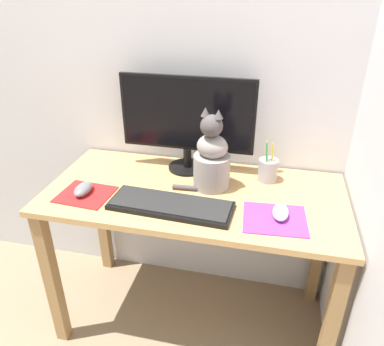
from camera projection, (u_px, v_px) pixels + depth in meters
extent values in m
plane|color=#847056|center=(194.00, 315.00, 1.84)|extent=(12.00, 12.00, 0.00)
cube|color=silver|center=(212.00, 38.00, 1.52)|extent=(7.00, 0.04, 2.50)
cube|color=tan|center=(194.00, 194.00, 1.51)|extent=(1.20, 0.57, 0.02)
cube|color=olive|center=(52.00, 280.00, 1.57)|extent=(0.05, 0.05, 0.68)
cube|color=olive|center=(330.00, 330.00, 1.36)|extent=(0.05, 0.05, 0.68)
cube|color=olive|center=(102.00, 215.00, 2.00)|extent=(0.05, 0.05, 0.68)
cube|color=olive|center=(320.00, 245.00, 1.78)|extent=(0.05, 0.05, 0.68)
cylinder|color=black|center=(187.00, 167.00, 1.68)|extent=(0.17, 0.17, 0.01)
cylinder|color=black|center=(187.00, 157.00, 1.66)|extent=(0.04, 0.04, 0.09)
cube|color=black|center=(187.00, 114.00, 1.56)|extent=(0.57, 0.02, 0.32)
cube|color=black|center=(187.00, 115.00, 1.56)|extent=(0.55, 0.00, 0.29)
cube|color=black|center=(171.00, 206.00, 1.39)|extent=(0.47, 0.19, 0.02)
cube|color=black|center=(171.00, 203.00, 1.39)|extent=(0.45, 0.17, 0.01)
cube|color=red|center=(85.00, 194.00, 1.48)|extent=(0.21, 0.19, 0.00)
cube|color=purple|center=(275.00, 219.00, 1.33)|extent=(0.24, 0.21, 0.00)
ellipsoid|color=slate|center=(83.00, 189.00, 1.47)|extent=(0.06, 0.11, 0.04)
ellipsoid|color=white|center=(281.00, 212.00, 1.33)|extent=(0.06, 0.10, 0.04)
cylinder|color=gray|center=(212.00, 171.00, 1.51)|extent=(0.18, 0.18, 0.14)
ellipsoid|color=gray|center=(212.00, 147.00, 1.46)|extent=(0.15, 0.14, 0.10)
sphere|color=#474242|center=(212.00, 126.00, 1.41)|extent=(0.11, 0.11, 0.09)
cone|color=#474242|center=(205.00, 112.00, 1.39)|extent=(0.04, 0.04, 0.03)
cone|color=#474242|center=(219.00, 114.00, 1.37)|extent=(0.04, 0.04, 0.03)
cylinder|color=#474242|center=(196.00, 188.00, 1.50)|extent=(0.19, 0.03, 0.02)
cylinder|color=#99999E|center=(268.00, 170.00, 1.56)|extent=(0.08, 0.08, 0.10)
cylinder|color=yellow|center=(272.00, 158.00, 1.53)|extent=(0.01, 0.03, 0.14)
cylinder|color=green|center=(267.00, 159.00, 1.52)|extent=(0.02, 0.01, 0.14)
cylinder|color=yellow|center=(267.00, 158.00, 1.53)|extent=(0.02, 0.03, 0.14)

